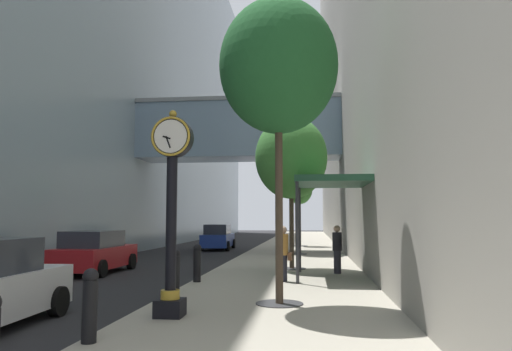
# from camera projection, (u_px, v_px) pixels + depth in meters

# --- Properties ---
(ground_plane) EXTENTS (110.00, 110.00, 0.00)m
(ground_plane) POSITION_uv_depth(u_px,v_px,m) (248.00, 254.00, 28.72)
(ground_plane) COLOR #262628
(ground_plane) RESTS_ON ground
(sidewalk_right) EXTENTS (5.66, 80.00, 0.14)m
(sidewalk_right) POSITION_uv_depth(u_px,v_px,m) (296.00, 249.00, 31.38)
(sidewalk_right) COLOR #ADA593
(sidewalk_right) RESTS_ON ground
(building_block_left) EXTENTS (21.97, 80.00, 31.83)m
(building_block_left) POSITION_uv_depth(u_px,v_px,m) (95.00, 26.00, 34.35)
(building_block_left) COLOR #93A8B7
(building_block_left) RESTS_ON ground
(street_clock) EXTENTS (0.84, 0.55, 4.21)m
(street_clock) POSITION_uv_depth(u_px,v_px,m) (171.00, 202.00, 9.82)
(street_clock) COLOR black
(street_clock) RESTS_ON sidewalk_right
(bollard_second) EXTENTS (0.25, 0.25, 1.17)m
(bollard_second) POSITION_uv_depth(u_px,v_px,m) (90.00, 304.00, 7.66)
(bollard_second) COLOR black
(bollard_second) RESTS_ON sidewalk_right
(bollard_fourth) EXTENTS (0.25, 0.25, 1.17)m
(bollard_fourth) POSITION_uv_depth(u_px,v_px,m) (175.00, 270.00, 12.52)
(bollard_fourth) COLOR black
(bollard_fourth) RESTS_ON sidewalk_right
(bollard_fifth) EXTENTS (0.25, 0.25, 1.17)m
(bollard_fifth) POSITION_uv_depth(u_px,v_px,m) (197.00, 262.00, 14.95)
(bollard_fifth) COLOR black
(bollard_fifth) RESTS_ON sidewalk_right
(street_tree_near) EXTENTS (2.86, 2.86, 7.27)m
(street_tree_near) POSITION_uv_depth(u_px,v_px,m) (278.00, 67.00, 11.55)
(street_tree_near) COLOR #333335
(street_tree_near) RESTS_ON sidewalk_right
(street_tree_mid_near) EXTENTS (2.87, 2.87, 6.04)m
(street_tree_mid_near) POSITION_uv_depth(u_px,v_px,m) (291.00, 158.00, 19.14)
(street_tree_mid_near) COLOR #333335
(street_tree_mid_near) RESTS_ON sidewalk_right
(street_tree_mid_far) EXTENTS (2.09, 2.09, 5.71)m
(street_tree_mid_far) POSITION_uv_depth(u_px,v_px,m) (296.00, 173.00, 26.84)
(street_tree_mid_far) COLOR #333335
(street_tree_mid_far) RESTS_ON sidewalk_right
(street_tree_far) EXTENTS (1.86, 1.86, 5.11)m
(street_tree_far) POSITION_uv_depth(u_px,v_px,m) (299.00, 190.00, 34.49)
(street_tree_far) COLOR #333335
(street_tree_far) RESTS_ON sidewalk_right
(pedestrian_walking) EXTENTS (0.48, 0.38, 1.73)m
(pedestrian_walking) POSITION_uv_depth(u_px,v_px,m) (283.00, 252.00, 15.08)
(pedestrian_walking) COLOR #23232D
(pedestrian_walking) RESTS_ON sidewalk_right
(pedestrian_by_clock) EXTENTS (0.34, 0.34, 1.71)m
(pedestrian_by_clock) POSITION_uv_depth(u_px,v_px,m) (337.00, 248.00, 17.22)
(pedestrian_by_clock) COLOR #23232D
(pedestrian_by_clock) RESTS_ON sidewalk_right
(storefront_awning) EXTENTS (2.40, 3.60, 3.30)m
(storefront_awning) POSITION_uv_depth(u_px,v_px,m) (330.00, 184.00, 16.25)
(storefront_awning) COLOR #235138
(storefront_awning) RESTS_ON sidewalk_right
(car_blue_near) EXTENTS (2.07, 4.67, 1.70)m
(car_blue_near) POSITION_uv_depth(u_px,v_px,m) (218.00, 237.00, 32.42)
(car_blue_near) COLOR navy
(car_blue_near) RESTS_ON ground
(car_red_far) EXTENTS (2.09, 4.30, 1.63)m
(car_red_far) POSITION_uv_depth(u_px,v_px,m) (94.00, 252.00, 18.58)
(car_red_far) COLOR #AD191E
(car_red_far) RESTS_ON ground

